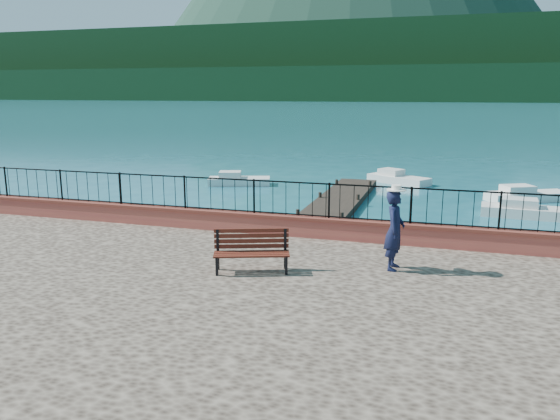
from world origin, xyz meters
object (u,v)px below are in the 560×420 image
Objects in this scene: park_bench at (252,259)px; person at (395,230)px; boat_2 at (529,193)px; boat_0 at (194,227)px; boat_4 at (399,176)px; boat_1 at (535,208)px; boat_3 at (239,178)px.

person is at bearing 0.47° from park_bench.
person is at bearing -133.91° from boat_2.
person is 0.46× the size of boat_2.
boat_0 and boat_4 have the same top height.
boat_0 is 1.19× the size of boat_4.
boat_1 is 3.87m from boat_2.
boat_4 is (8.62, 3.29, 0.00)m from boat_3.
boat_3 and boat_4 have the same top height.
park_bench reaches higher than boat_1.
boat_2 is at bearing -18.23° from boat_3.
boat_4 is (-6.26, 7.28, 0.00)m from boat_1.
park_bench reaches higher than boat_3.
boat_3 is at bearing -128.95° from boat_4.
person is (3.06, 1.13, 0.64)m from park_bench.
boat_1 is (4.70, 12.35, -1.72)m from person.
park_bench is 0.49× the size of boat_4.
boat_0 is (-4.49, 6.23, -1.09)m from park_bench.
boat_1 and boat_2 have the same top height.
person is 0.44× the size of boat_1.
person is at bearing -75.80° from boat_3.
boat_0 is at bearing -165.29° from boat_2.
boat_3 is 9.23m from boat_4.
boat_3 is (-2.64, 11.24, 0.00)m from boat_0.
person is 9.27m from boat_0.
boat_1 is at bearing 17.23° from boat_0.
boat_0 is at bearing -82.20° from boat_4.
boat_2 is (0.25, 3.86, 0.00)m from boat_1.
boat_4 is (-1.56, 19.63, -1.72)m from person.
boat_4 is at bearing 66.06° from park_bench.
boat_0 is 16.72m from boat_2.
boat_0 is at bearing 59.07° from person.
boat_2 is 15.13m from boat_3.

